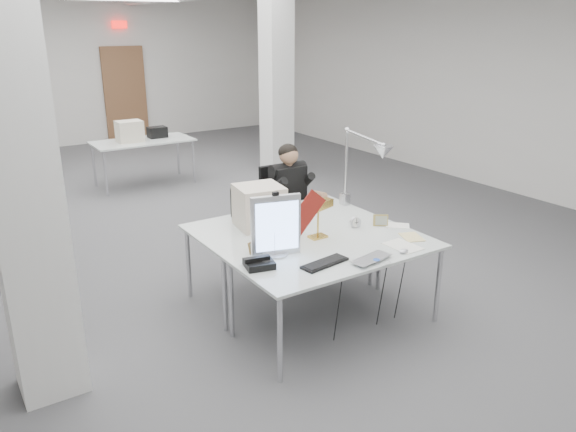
{
  "coord_description": "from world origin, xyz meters",
  "views": [
    {
      "loc": [
        -2.77,
        -5.97,
        2.59
      ],
      "look_at": [
        -0.19,
        -2.0,
        0.96
      ],
      "focal_mm": 35.0,
      "sensor_mm": 36.0,
      "label": 1
    }
  ],
  "objects_px": {
    "seated_person": "(289,183)",
    "architect_lamp": "(362,169)",
    "office_chair": "(286,214)",
    "laptop": "(376,261)",
    "monitor": "(276,226)",
    "beige_monitor": "(259,206)",
    "desk_phone": "(259,264)",
    "bankers_lamp": "(318,219)",
    "desk_main": "(339,252)"
  },
  "relations": [
    {
      "from": "monitor",
      "to": "beige_monitor",
      "type": "xyz_separation_m",
      "value": [
        0.24,
        0.68,
        -0.06
      ]
    },
    {
      "from": "bankers_lamp",
      "to": "architect_lamp",
      "type": "xyz_separation_m",
      "value": [
        0.81,
        0.38,
        0.26
      ]
    },
    {
      "from": "seated_person",
      "to": "bankers_lamp",
      "type": "xyz_separation_m",
      "value": [
        -0.49,
        -1.23,
        0.03
      ]
    },
    {
      "from": "desk_main",
      "to": "beige_monitor",
      "type": "bearing_deg",
      "value": 106.1
    },
    {
      "from": "office_chair",
      "to": "beige_monitor",
      "type": "xyz_separation_m",
      "value": [
        -0.78,
        -0.73,
        0.43
      ]
    },
    {
      "from": "architect_lamp",
      "to": "bankers_lamp",
      "type": "bearing_deg",
      "value": -160.34
    },
    {
      "from": "office_chair",
      "to": "seated_person",
      "type": "relative_size",
      "value": 1.13
    },
    {
      "from": "desk_phone",
      "to": "beige_monitor",
      "type": "distance_m",
      "value": 0.97
    },
    {
      "from": "seated_person",
      "to": "desk_phone",
      "type": "distance_m",
      "value": 1.96
    },
    {
      "from": "seated_person",
      "to": "laptop",
      "type": "xyz_separation_m",
      "value": [
        -0.43,
        -1.95,
        -0.13
      ]
    },
    {
      "from": "office_chair",
      "to": "seated_person",
      "type": "height_order",
      "value": "seated_person"
    },
    {
      "from": "desk_main",
      "to": "architect_lamp",
      "type": "relative_size",
      "value": 2.05
    },
    {
      "from": "desk_main",
      "to": "monitor",
      "type": "bearing_deg",
      "value": 156.96
    },
    {
      "from": "desk_main",
      "to": "bankers_lamp",
      "type": "xyz_separation_m",
      "value": [
        0.03,
        0.34,
        0.19
      ]
    },
    {
      "from": "desk_main",
      "to": "office_chair",
      "type": "xyz_separation_m",
      "value": [
        0.52,
        1.62,
        -0.22
      ]
    },
    {
      "from": "office_chair",
      "to": "laptop",
      "type": "bearing_deg",
      "value": -100.72
    },
    {
      "from": "desk_phone",
      "to": "beige_monitor",
      "type": "height_order",
      "value": "beige_monitor"
    },
    {
      "from": "desk_phone",
      "to": "bankers_lamp",
      "type": "bearing_deg",
      "value": 32.59
    },
    {
      "from": "bankers_lamp",
      "to": "beige_monitor",
      "type": "distance_m",
      "value": 0.62
    },
    {
      "from": "seated_person",
      "to": "bankers_lamp",
      "type": "bearing_deg",
      "value": -110.35
    },
    {
      "from": "laptop",
      "to": "desk_phone",
      "type": "height_order",
      "value": "desk_phone"
    },
    {
      "from": "architect_lamp",
      "to": "seated_person",
      "type": "bearing_deg",
      "value": 105.59
    },
    {
      "from": "monitor",
      "to": "desk_phone",
      "type": "bearing_deg",
      "value": -134.96
    },
    {
      "from": "seated_person",
      "to": "desk_main",
      "type": "bearing_deg",
      "value": -106.89
    },
    {
      "from": "seated_person",
      "to": "laptop",
      "type": "relative_size",
      "value": 2.47
    },
    {
      "from": "seated_person",
      "to": "beige_monitor",
      "type": "bearing_deg",
      "value": -137.46
    },
    {
      "from": "seated_person",
      "to": "architect_lamp",
      "type": "height_order",
      "value": "architect_lamp"
    },
    {
      "from": "monitor",
      "to": "laptop",
      "type": "relative_size",
      "value": 1.38
    },
    {
      "from": "desk_phone",
      "to": "architect_lamp",
      "type": "xyz_separation_m",
      "value": [
        1.59,
        0.66,
        0.41
      ]
    },
    {
      "from": "seated_person",
      "to": "laptop",
      "type": "distance_m",
      "value": 2.0
    },
    {
      "from": "desk_phone",
      "to": "office_chair",
      "type": "bearing_deg",
      "value": 64.12
    },
    {
      "from": "laptop",
      "to": "bankers_lamp",
      "type": "height_order",
      "value": "bankers_lamp"
    },
    {
      "from": "monitor",
      "to": "architect_lamp",
      "type": "distance_m",
      "value": 1.45
    },
    {
      "from": "laptop",
      "to": "architect_lamp",
      "type": "bearing_deg",
      "value": 45.29
    },
    {
      "from": "seated_person",
      "to": "beige_monitor",
      "type": "relative_size",
      "value": 2.21
    },
    {
      "from": "monitor",
      "to": "architect_lamp",
      "type": "relative_size",
      "value": 0.59
    },
    {
      "from": "office_chair",
      "to": "architect_lamp",
      "type": "height_order",
      "value": "architect_lamp"
    },
    {
      "from": "office_chair",
      "to": "monitor",
      "type": "xyz_separation_m",
      "value": [
        -1.02,
        -1.41,
        0.49
      ]
    },
    {
      "from": "bankers_lamp",
      "to": "office_chair",
      "type": "bearing_deg",
      "value": 51.53
    },
    {
      "from": "office_chair",
      "to": "beige_monitor",
      "type": "relative_size",
      "value": 2.51
    },
    {
      "from": "monitor",
      "to": "beige_monitor",
      "type": "bearing_deg",
      "value": 86.13
    },
    {
      "from": "desk_main",
      "to": "laptop",
      "type": "height_order",
      "value": "laptop"
    },
    {
      "from": "laptop",
      "to": "monitor",
      "type": "bearing_deg",
      "value": 124.54
    },
    {
      "from": "architect_lamp",
      "to": "beige_monitor",
      "type": "bearing_deg",
      "value": 165.91
    },
    {
      "from": "laptop",
      "to": "beige_monitor",
      "type": "height_order",
      "value": "beige_monitor"
    },
    {
      "from": "monitor",
      "to": "laptop",
      "type": "height_order",
      "value": "monitor"
    },
    {
      "from": "desk_main",
      "to": "office_chair",
      "type": "bearing_deg",
      "value": 72.31
    },
    {
      "from": "office_chair",
      "to": "beige_monitor",
      "type": "bearing_deg",
      "value": -135.44
    },
    {
      "from": "seated_person",
      "to": "monitor",
      "type": "distance_m",
      "value": 1.7
    },
    {
      "from": "beige_monitor",
      "to": "architect_lamp",
      "type": "height_order",
      "value": "architect_lamp"
    }
  ]
}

